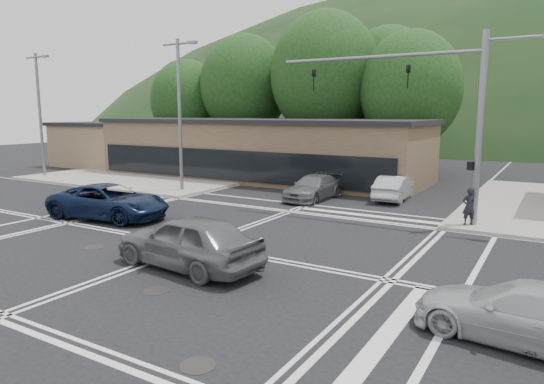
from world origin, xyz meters
The scene contains 20 objects.
ground centered at (0.00, 0.00, 0.00)m, with size 120.00×120.00×0.00m, color black.
sidewalk_nw centered at (-15.00, 15.00, 0.07)m, with size 16.00×16.00×0.15m, color gray.
commercial_row centered at (-8.00, 17.00, 2.00)m, with size 24.00×8.00×4.00m, color brown.
commercial_nw centered at (-24.00, 17.00, 1.80)m, with size 8.00×7.00×3.60m, color #846B4F.
hill_north centered at (0.00, 90.00, 0.00)m, with size 252.00×126.00×140.00m, color black.
tree_n_a centered at (-14.00, 24.00, 7.14)m, with size 8.00×8.00×11.75m.
tree_n_b centered at (-6.00, 24.00, 7.79)m, with size 9.00×9.00×12.98m.
tree_n_c centered at (1.00, 24.00, 6.49)m, with size 7.60×7.60×10.87m.
tree_n_d centered at (-20.00, 23.00, 5.84)m, with size 6.80×6.80×9.76m.
tree_n_e centered at (-2.00, 28.00, 7.14)m, with size 8.40×8.40×11.98m.
streetlight_nw centered at (-8.44, 9.00, 5.05)m, with size 2.50×0.25×9.00m.
streetlight_w centered at (-21.94, 9.00, 5.05)m, with size 2.50×0.25×9.00m.
signal_mast_ne centered at (6.95, 8.20, 5.07)m, with size 11.65×0.30×8.00m.
car_blue_west centered at (-6.30, 1.59, 0.78)m, with size 2.59×5.61×1.56m, color #0B1632.
car_grey_center centered at (1.47, -2.02, 0.86)m, with size 2.02×5.02×1.71m, color #5C5F61.
car_silver_east centered at (10.75, -2.26, 0.65)m, with size 1.82×4.48×1.30m, color #B2B5BA.
car_queue_a centered at (3.39, 12.88, 0.68)m, with size 1.45×4.15×1.37m, color #B1B4B8.
car_queue_b centered at (1.00, 19.37, 0.77)m, with size 1.83×4.54×1.55m, color silver.
car_northbound centered at (-0.50, 10.75, 0.67)m, with size 1.87×4.61×1.34m, color #5C5F61.
pedestrian centered at (8.02, 7.98, 0.92)m, with size 0.56×0.37×1.55m, color black.
Camera 1 is at (11.13, -13.14, 4.79)m, focal length 32.00 mm.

